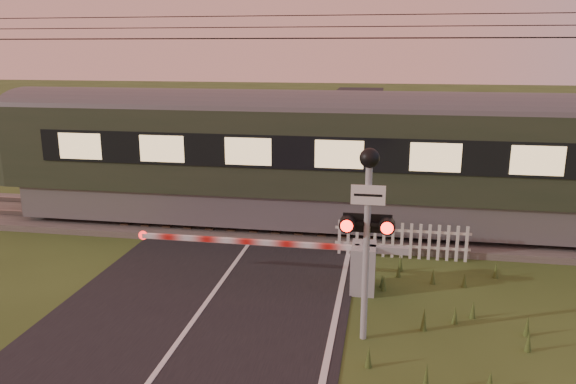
# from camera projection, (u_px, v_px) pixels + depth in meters

# --- Properties ---
(ground) EXTENTS (160.00, 160.00, 0.00)m
(ground) POSITION_uv_depth(u_px,v_px,m) (187.00, 330.00, 10.74)
(ground) COLOR #31441A
(ground) RESTS_ON ground
(road) EXTENTS (6.00, 140.00, 0.03)m
(road) POSITION_uv_depth(u_px,v_px,m) (184.00, 335.00, 10.51)
(road) COLOR black
(road) RESTS_ON ground
(track_bed) EXTENTS (140.00, 3.40, 0.39)m
(track_bed) POSITION_uv_depth(u_px,v_px,m) (261.00, 225.00, 16.93)
(track_bed) COLOR #47423D
(track_bed) RESTS_ON ground
(overhead_wires) EXTENTS (120.00, 0.62, 0.62)m
(overhead_wires) POSITION_uv_depth(u_px,v_px,m) (259.00, 30.00, 15.52)
(overhead_wires) COLOR black
(overhead_wires) RESTS_ON ground
(boom_gate) EXTENTS (6.21, 0.82, 1.09)m
(boom_gate) POSITION_uv_depth(u_px,v_px,m) (351.00, 264.00, 12.43)
(boom_gate) COLOR gray
(boom_gate) RESTS_ON ground
(crossing_signal) EXTENTS (0.91, 0.36, 3.58)m
(crossing_signal) POSITION_uv_depth(u_px,v_px,m) (368.00, 211.00, 9.83)
(crossing_signal) COLOR gray
(crossing_signal) RESTS_ON ground
(picket_fence) EXTENTS (3.42, 0.08, 0.93)m
(picket_fence) POSITION_uv_depth(u_px,v_px,m) (402.00, 240.00, 14.33)
(picket_fence) COLOR silver
(picket_fence) RESTS_ON ground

